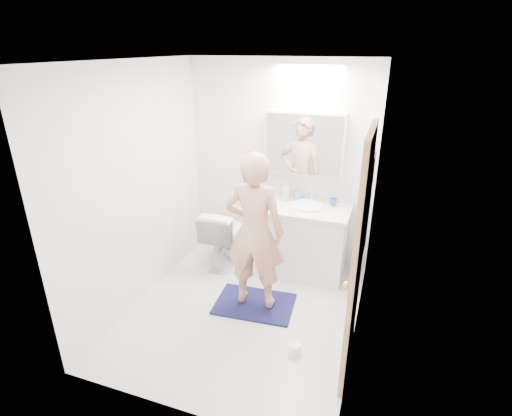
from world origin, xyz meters
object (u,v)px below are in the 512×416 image
at_px(soap_bottle_a, 286,191).
at_px(toothbrush_cup, 333,202).
at_px(medicine_cabinet, 305,143).
at_px(person, 255,232).
at_px(toilet_paper_roll, 295,349).
at_px(soap_bottle_b, 297,194).
at_px(toilet, 225,235).
at_px(vanity_cabinet, 306,242).

xyz_separation_m(soap_bottle_a, toothbrush_cup, (0.55, 0.01, -0.08)).
xyz_separation_m(medicine_cabinet, person, (-0.23, -1.04, -0.65)).
bearing_deg(toilet_paper_roll, toothbrush_cup, 88.89).
relative_size(person, toilet_paper_roll, 14.51).
bearing_deg(toothbrush_cup, person, -121.07).
bearing_deg(soap_bottle_a, medicine_cabinet, 18.16).
xyz_separation_m(soap_bottle_a, toilet_paper_roll, (0.52, -1.52, -0.89)).
relative_size(medicine_cabinet, soap_bottle_a, 3.67).
height_order(medicine_cabinet, toothbrush_cup, medicine_cabinet).
relative_size(person, soap_bottle_a, 6.65).
bearing_deg(toilet_paper_roll, soap_bottle_b, 104.28).
xyz_separation_m(soap_bottle_b, toilet_paper_roll, (0.39, -1.55, -0.85)).
bearing_deg(toothbrush_cup, toilet, -167.38).
bearing_deg(person, toothbrush_cup, -125.46).
bearing_deg(soap_bottle_b, toothbrush_cup, -2.70).
distance_m(vanity_cabinet, toilet, 0.98).
relative_size(vanity_cabinet, soap_bottle_a, 3.75).
bearing_deg(medicine_cabinet, vanity_cabinet, -62.12).
distance_m(vanity_cabinet, toilet_paper_roll, 1.43).
bearing_deg(person, soap_bottle_b, -103.99).
relative_size(medicine_cabinet, person, 0.55).
distance_m(soap_bottle_a, toilet_paper_roll, 1.84).
height_order(medicine_cabinet, person, medicine_cabinet).
xyz_separation_m(person, soap_bottle_a, (0.04, 0.98, 0.09)).
xyz_separation_m(soap_bottle_a, soap_bottle_b, (0.13, 0.03, -0.04)).
xyz_separation_m(medicine_cabinet, soap_bottle_b, (-0.06, -0.03, -0.60)).
xyz_separation_m(vanity_cabinet, soap_bottle_a, (-0.29, 0.15, 0.55)).
distance_m(person, soap_bottle_a, 0.98).
height_order(medicine_cabinet, toilet, medicine_cabinet).
xyz_separation_m(person, soap_bottle_b, (0.17, 1.01, 0.06)).
xyz_separation_m(toilet, soap_bottle_a, (0.68, 0.27, 0.57)).
height_order(toilet, soap_bottle_a, soap_bottle_a).
relative_size(vanity_cabinet, toilet_paper_roll, 8.18).
height_order(toilet, soap_bottle_b, soap_bottle_b).
bearing_deg(medicine_cabinet, toothbrush_cup, -7.75).
distance_m(soap_bottle_b, toothbrush_cup, 0.43).
height_order(person, toilet_paper_roll, person).
bearing_deg(toothbrush_cup, vanity_cabinet, -148.00).
bearing_deg(toothbrush_cup, soap_bottle_b, 177.30).
bearing_deg(person, medicine_cabinet, -106.72).
relative_size(soap_bottle_b, toothbrush_cup, 1.76).
distance_m(vanity_cabinet, soap_bottle_a, 0.64).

